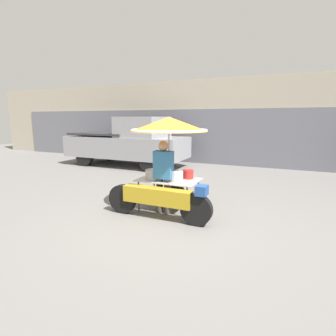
# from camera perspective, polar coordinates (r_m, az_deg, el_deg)

# --- Properties ---
(ground_plane) EXTENTS (36.00, 36.00, 0.00)m
(ground_plane) POSITION_cam_1_polar(r_m,az_deg,el_deg) (5.25, 0.17, -11.19)
(ground_plane) COLOR slate
(shopfront_building) EXTENTS (28.00, 2.06, 3.63)m
(shopfront_building) POSITION_cam_1_polar(r_m,az_deg,el_deg) (12.29, 15.22, 9.62)
(shopfront_building) COLOR #B2A893
(shopfront_building) RESTS_ON ground
(vendor_motorcycle_cart) EXTENTS (2.22, 1.61, 1.99)m
(vendor_motorcycle_cart) POSITION_cam_1_polar(r_m,az_deg,el_deg) (5.39, -0.15, 5.29)
(vendor_motorcycle_cart) COLOR black
(vendor_motorcycle_cart) RESTS_ON ground
(vendor_person) EXTENTS (0.38, 0.22, 1.52)m
(vendor_person) POSITION_cam_1_polar(r_m,az_deg,el_deg) (5.38, -0.99, -1.26)
(vendor_person) COLOR #4C473D
(vendor_person) RESTS_ON ground
(pickup_truck) EXTENTS (5.10, 1.96, 2.03)m
(pickup_truck) POSITION_cam_1_polar(r_m,az_deg,el_deg) (11.10, -8.48, 5.50)
(pickup_truck) COLOR black
(pickup_truck) RESTS_ON ground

